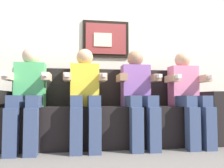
# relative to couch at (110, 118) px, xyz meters

# --- Properties ---
(ground_plane) EXTENTS (6.42, 6.42, 0.00)m
(ground_plane) POSITION_rel_couch_xyz_m (0.00, -0.33, -0.31)
(ground_plane) COLOR #66605B
(back_wall_assembly) EXTENTS (4.94, 0.10, 2.60)m
(back_wall_assembly) POSITION_rel_couch_xyz_m (-0.00, 0.44, 0.99)
(back_wall_assembly) COLOR silver
(back_wall_assembly) RESTS_ON ground_plane
(couch) EXTENTS (2.54, 0.58, 0.90)m
(couch) POSITION_rel_couch_xyz_m (0.00, 0.00, 0.00)
(couch) COLOR black
(couch) RESTS_ON ground_plane
(person_leftmost) EXTENTS (0.46, 0.56, 1.11)m
(person_leftmost) POSITION_rel_couch_xyz_m (-0.90, -0.17, 0.29)
(person_leftmost) COLOR #4CB266
(person_leftmost) RESTS_ON ground_plane
(person_left_center) EXTENTS (0.46, 0.56, 1.11)m
(person_left_center) POSITION_rel_couch_xyz_m (-0.30, -0.17, 0.29)
(person_left_center) COLOR yellow
(person_left_center) RESTS_ON ground_plane
(person_right_center) EXTENTS (0.46, 0.56, 1.11)m
(person_right_center) POSITION_rel_couch_xyz_m (0.30, -0.17, 0.29)
(person_right_center) COLOR #8C59A5
(person_right_center) RESTS_ON ground_plane
(person_rightmost) EXTENTS (0.46, 0.56, 1.11)m
(person_rightmost) POSITION_rel_couch_xyz_m (0.90, -0.17, 0.29)
(person_rightmost) COLOR pink
(person_rightmost) RESTS_ON ground_plane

